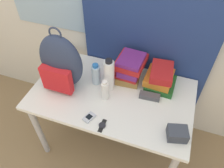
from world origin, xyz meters
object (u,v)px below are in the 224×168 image
object	(u,v)px
book_stack_left	(130,68)
sunglasses_case	(150,96)
sunscreen_bottle	(105,90)
cell_phone	(89,117)
book_stack_center	(160,78)
backpack	(61,64)
wristwatch	(102,125)
sports_bottle	(109,75)
camera_pouch	(177,134)
water_bottle	(96,74)

from	to	relation	value
book_stack_left	sunglasses_case	world-z (taller)	book_stack_left
sunscreen_bottle	sunglasses_case	xyz separation A→B (m)	(0.31, 0.11, -0.06)
cell_phone	sunscreen_bottle	bearing A→B (deg)	79.61
book_stack_left	book_stack_center	bearing A→B (deg)	0.60
backpack	wristwatch	bearing A→B (deg)	-32.43
sports_bottle	cell_phone	xyz separation A→B (m)	(-0.03, -0.31, -0.12)
camera_pouch	backpack	bearing A→B (deg)	168.51
cell_phone	book_stack_left	bearing A→B (deg)	72.55
book_stack_left	camera_pouch	xyz separation A→B (m)	(0.43, -0.42, -0.07)
water_bottle	sunglasses_case	size ratio (longest dim) A/B	1.21
book_stack_center	water_bottle	bearing A→B (deg)	-163.52
sports_bottle	wristwatch	distance (m)	0.37
book_stack_left	wristwatch	size ratio (longest dim) A/B	2.53
water_bottle	wristwatch	size ratio (longest dim) A/B	1.81
wristwatch	book_stack_left	bearing A→B (deg)	85.19
sunglasses_case	wristwatch	xyz separation A→B (m)	(-0.24, -0.34, -0.01)
cell_phone	book_stack_center	bearing A→B (deg)	50.66
backpack	sunscreen_bottle	size ratio (longest dim) A/B	2.96
cell_phone	sports_bottle	bearing A→B (deg)	84.07
wristwatch	cell_phone	bearing A→B (deg)	165.02
sports_bottle	sunscreen_bottle	size ratio (longest dim) A/B	1.63
water_bottle	book_stack_center	bearing A→B (deg)	16.48
sports_bottle	wristwatch	xyz separation A→B (m)	(0.07, -0.34, -0.13)
book_stack_left	sunscreen_bottle	distance (m)	0.28
book_stack_center	water_bottle	distance (m)	0.49
water_bottle	camera_pouch	xyz separation A→B (m)	(0.66, -0.28, -0.05)
backpack	sports_bottle	distance (m)	0.35
backpack	sunscreen_bottle	distance (m)	0.37
sunglasses_case	backpack	bearing A→B (deg)	-172.83
book_stack_center	sunscreen_bottle	xyz separation A→B (m)	(-0.35, -0.26, 0.01)
cell_phone	wristwatch	distance (m)	0.11
sunglasses_case	camera_pouch	xyz separation A→B (m)	(0.23, -0.26, 0.02)
sunglasses_case	wristwatch	world-z (taller)	sunglasses_case
camera_pouch	book_stack_left	bearing A→B (deg)	135.96
camera_pouch	wristwatch	world-z (taller)	camera_pouch
sunscreen_bottle	cell_phone	size ratio (longest dim) A/B	1.75
sports_bottle	sunscreen_bottle	distance (m)	0.12
backpack	book_stack_left	distance (m)	0.52
sunscreen_bottle	camera_pouch	xyz separation A→B (m)	(0.54, -0.15, -0.04)
water_bottle	sunscreen_bottle	world-z (taller)	water_bottle
water_bottle	sunglasses_case	bearing A→B (deg)	-2.61
water_bottle	sports_bottle	size ratio (longest dim) A/B	0.66
book_stack_center	wristwatch	bearing A→B (deg)	-119.33
sunscreen_bottle	water_bottle	bearing A→B (deg)	133.76
backpack	wristwatch	distance (m)	0.53
backpack	sunglasses_case	bearing A→B (deg)	7.17
book_stack_center	camera_pouch	xyz separation A→B (m)	(0.19, -0.42, -0.04)
camera_pouch	wristwatch	distance (m)	0.48
sports_bottle	camera_pouch	world-z (taller)	sports_bottle
camera_pouch	water_bottle	bearing A→B (deg)	156.98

